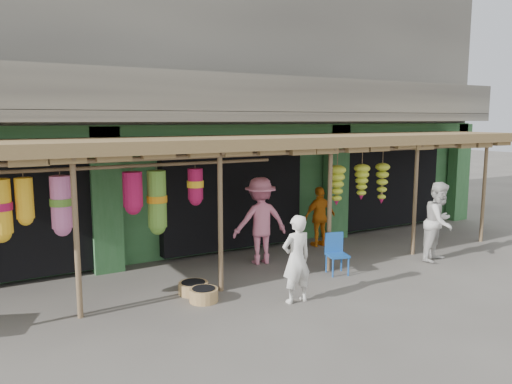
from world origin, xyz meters
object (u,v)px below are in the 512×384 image
blue_chair (336,251)px  person_shopper (260,221)px  person_right (439,222)px  person_vendor (320,217)px  person_front (296,259)px

blue_chair → person_shopper: (-0.97, 1.42, 0.49)m
person_right → person_vendor: 2.81m
blue_chair → person_shopper: 1.78m
person_front → person_vendor: person_front is taller
blue_chair → person_vendor: 2.24m
person_front → person_vendor: bearing=-133.1°
person_vendor → person_shopper: size_ratio=0.79×
blue_chair → person_right: size_ratio=0.47×
person_front → blue_chair: bearing=-150.0°
blue_chair → person_shopper: bearing=139.7°
person_right → person_vendor: person_right is taller
blue_chair → person_right: (2.57, -0.43, 0.42)m
person_vendor → blue_chair: bearing=63.7°
blue_chair → person_front: 1.92m
person_vendor → person_shopper: (-2.04, -0.53, 0.20)m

